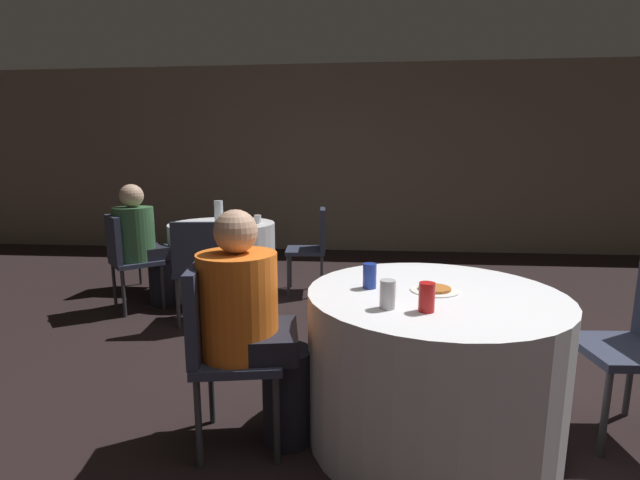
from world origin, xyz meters
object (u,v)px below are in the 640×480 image
(table_near, at_px, (431,363))
(chair_far_southwest, at_px, (125,253))
(pizza_plate_near, at_px, (434,289))
(soda_can_red, at_px, (427,297))
(chair_near_west, at_px, (220,338))
(person_orange_shirt, at_px, (253,326))
(soda_can_blue, at_px, (370,276))
(person_green_jacket, at_px, (143,245))
(table_far, at_px, (223,258))
(soda_can_silver, at_px, (388,294))
(chair_far_west, at_px, (136,240))
(chair_far_east, at_px, (314,242))
(bottle_far, at_px, (219,212))
(chair_far_south, at_px, (199,262))

(table_near, bearing_deg, chair_far_southwest, 146.88)
(table_near, distance_m, pizza_plate_near, 0.37)
(soda_can_red, bearing_deg, chair_near_west, 173.16)
(person_orange_shirt, distance_m, soda_can_red, 0.80)
(pizza_plate_near, distance_m, soda_can_blue, 0.31)
(soda_can_blue, bearing_deg, table_near, -5.86)
(person_green_jacket, xyz_separation_m, pizza_plate_near, (2.35, -1.71, 0.14))
(table_far, distance_m, pizza_plate_near, 2.89)
(person_green_jacket, height_order, pizza_plate_near, person_green_jacket)
(soda_can_red, xyz_separation_m, soda_can_silver, (-0.16, 0.03, 0.00))
(table_far, xyz_separation_m, soda_can_silver, (1.53, -2.52, 0.43))
(chair_near_west, xyz_separation_m, chair_far_southwest, (-1.47, 1.79, 0.00))
(chair_far_southwest, xyz_separation_m, soda_can_red, (2.38, -1.90, 0.26))
(chair_far_west, bearing_deg, chair_far_east, 93.23)
(table_near, xyz_separation_m, person_green_jacket, (-2.35, 1.72, 0.23))
(table_far, height_order, soda_can_red, soda_can_red)
(person_orange_shirt, bearing_deg, chair_far_west, -152.50)
(chair_far_west, distance_m, pizza_plate_near, 3.55)
(chair_near_west, distance_m, chair_far_southwest, 2.31)
(pizza_plate_near, distance_m, bottle_far, 2.87)
(soda_can_blue, xyz_separation_m, bottle_far, (-1.49, 2.21, 0.06))
(table_near, xyz_separation_m, chair_far_west, (-2.72, 2.28, 0.17))
(person_orange_shirt, xyz_separation_m, bottle_far, (-0.95, 2.40, 0.26))
(person_orange_shirt, bearing_deg, bottle_far, -168.53)
(chair_far_southwest, distance_m, soda_can_red, 3.06)
(chair_near_west, bearing_deg, soda_can_silver, 73.46)
(table_far, relative_size, soda_can_silver, 8.87)
(table_near, height_order, soda_can_blue, soda_can_blue)
(chair_near_west, relative_size, chair_far_east, 1.00)
(person_green_jacket, bearing_deg, chair_far_west, 170.42)
(person_green_jacket, bearing_deg, table_near, 10.91)
(chair_near_west, relative_size, chair_far_south, 1.00)
(chair_far_west, bearing_deg, person_green_jacket, 34.61)
(pizza_plate_near, xyz_separation_m, soda_can_silver, (-0.24, -0.27, 0.05))
(table_far, distance_m, chair_far_east, 0.97)
(table_far, distance_m, bottle_far, 0.48)
(chair_near_west, distance_m, person_orange_shirt, 0.16)
(chair_near_west, height_order, pizza_plate_near, chair_near_west)
(table_near, bearing_deg, bottle_far, 128.67)
(table_far, xyz_separation_m, chair_far_south, (0.11, -0.95, 0.17))
(soda_can_silver, bearing_deg, person_orange_shirt, 169.48)
(pizza_plate_near, bearing_deg, person_green_jacket, 144.05)
(table_near, xyz_separation_m, pizza_plate_near, (0.00, 0.01, 0.37))
(chair_far_west, height_order, chair_far_east, same)
(chair_far_south, distance_m, soda_can_red, 2.26)
(table_near, xyz_separation_m, chair_far_south, (-1.66, 1.31, 0.17))
(chair_far_west, xyz_separation_m, soda_can_red, (2.64, -2.57, 0.26))
(person_orange_shirt, relative_size, soda_can_red, 9.30)
(bottle_far, bearing_deg, table_near, -51.33)
(person_orange_shirt, height_order, soda_can_blue, person_orange_shirt)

